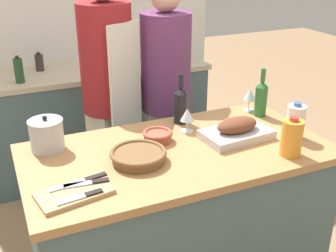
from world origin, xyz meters
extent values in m
cube|color=#4C666B|center=(0.00, 0.00, 0.43)|extent=(1.48, 0.76, 0.86)
cube|color=#B27F4C|center=(0.00, 0.00, 0.88)|extent=(1.52, 0.79, 0.04)
cube|color=#4C666B|center=(0.00, 1.60, 0.43)|extent=(1.79, 0.58, 0.86)
cube|color=beige|center=(0.00, 1.60, 0.88)|extent=(1.84, 0.60, 0.04)
cube|color=silver|center=(0.00, 1.95, 1.27)|extent=(2.34, 0.10, 2.55)
cube|color=#BCBCC1|center=(0.34, -0.01, 0.92)|extent=(0.38, 0.24, 0.04)
ellipsoid|color=brown|center=(0.34, -0.01, 0.98)|extent=(0.24, 0.15, 0.08)
cylinder|color=brown|center=(-0.22, -0.04, 0.92)|extent=(0.25, 0.25, 0.04)
torus|color=brown|center=(-0.22, -0.04, 0.95)|extent=(0.27, 0.27, 0.02)
cube|color=tan|center=(-0.56, -0.20, 0.91)|extent=(0.32, 0.22, 0.02)
cylinder|color=#B7B7BC|center=(-0.59, 0.26, 0.98)|extent=(0.17, 0.17, 0.15)
cylinder|color=#B7B7BC|center=(-0.59, 0.26, 1.05)|extent=(0.17, 0.17, 0.01)
sphere|color=black|center=(-0.59, 0.26, 1.07)|extent=(0.02, 0.02, 0.02)
cylinder|color=#A84C38|center=(-0.05, 0.13, 0.92)|extent=(0.14, 0.14, 0.04)
torus|color=#A84C38|center=(-0.05, 0.13, 0.95)|extent=(0.16, 0.16, 0.02)
cylinder|color=orange|center=(0.48, -0.27, 0.99)|extent=(0.10, 0.10, 0.18)
cylinder|color=red|center=(0.48, -0.27, 1.09)|extent=(0.04, 0.04, 0.02)
cylinder|color=white|center=(0.62, -0.12, 0.99)|extent=(0.10, 0.10, 0.18)
cylinder|color=#3360B2|center=(0.62, -0.12, 1.09)|extent=(0.04, 0.04, 0.02)
cylinder|color=black|center=(0.16, 0.30, 0.99)|extent=(0.08, 0.08, 0.18)
cone|color=black|center=(0.16, 0.30, 1.10)|extent=(0.08, 0.08, 0.03)
cylinder|color=black|center=(0.16, 0.30, 1.15)|extent=(0.03, 0.03, 0.07)
cylinder|color=#28662D|center=(0.63, 0.21, 0.99)|extent=(0.07, 0.07, 0.18)
cone|color=#28662D|center=(0.63, 0.21, 1.10)|extent=(0.07, 0.07, 0.03)
cylinder|color=#28662D|center=(0.63, 0.21, 1.15)|extent=(0.03, 0.03, 0.07)
cylinder|color=silver|center=(0.14, 0.18, 0.90)|extent=(0.07, 0.07, 0.00)
cylinder|color=silver|center=(0.14, 0.18, 0.94)|extent=(0.01, 0.01, 0.06)
cone|color=silver|center=(0.14, 0.18, 1.00)|extent=(0.07, 0.07, 0.07)
cylinder|color=silver|center=(0.62, 0.30, 0.90)|extent=(0.07, 0.07, 0.00)
cylinder|color=silver|center=(0.62, 0.30, 0.94)|extent=(0.01, 0.01, 0.06)
cone|color=silver|center=(0.62, 0.30, 1.01)|extent=(0.07, 0.07, 0.07)
cube|color=#B7B7BC|center=(-0.58, -0.15, 0.92)|extent=(0.16, 0.06, 0.01)
cube|color=black|center=(-0.45, -0.13, 0.92)|extent=(0.10, 0.04, 0.01)
cube|color=#B7B7BC|center=(-0.59, -0.26, 0.92)|extent=(0.12, 0.05, 0.01)
cube|color=black|center=(-0.49, -0.25, 0.92)|extent=(0.08, 0.04, 0.01)
cube|color=#B7B7BC|center=(-0.54, -0.16, 0.92)|extent=(0.12, 0.05, 0.01)
cube|color=black|center=(-0.44, -0.17, 0.92)|extent=(0.07, 0.04, 0.01)
cylinder|color=#332D28|center=(-0.42, 1.71, 0.96)|extent=(0.06, 0.06, 0.13)
cylinder|color=black|center=(-0.42, 1.71, 1.04)|extent=(0.03, 0.03, 0.02)
cylinder|color=#234C28|center=(-0.60, 1.45, 0.99)|extent=(0.07, 0.07, 0.18)
cylinder|color=black|center=(-0.60, 1.45, 1.09)|extent=(0.03, 0.03, 0.02)
cube|color=beige|center=(-0.11, 0.84, 0.41)|extent=(0.33, 0.29, 0.83)
cylinder|color=maroon|center=(-0.11, 0.84, 1.18)|extent=(0.34, 0.34, 0.69)
cube|color=silver|center=(-0.04, 0.70, 0.98)|extent=(0.24, 0.14, 0.88)
cube|color=beige|center=(0.29, 0.80, 0.39)|extent=(0.30, 0.24, 0.79)
cylinder|color=#663360|center=(0.29, 0.80, 1.11)|extent=(0.34, 0.34, 0.65)
camera|label=1|loc=(-0.80, -1.70, 1.86)|focal=45.00mm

